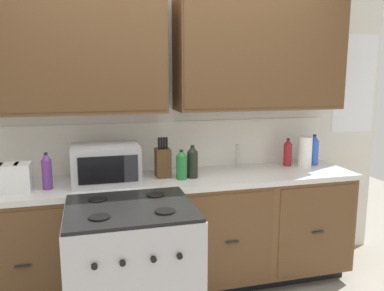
{
  "coord_description": "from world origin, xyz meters",
  "views": [
    {
      "loc": [
        -0.63,
        -2.55,
        1.7
      ],
      "look_at": [
        0.13,
        0.27,
        1.17
      ],
      "focal_mm": 36.46,
      "sensor_mm": 36.0,
      "label": 1
    }
  ],
  "objects_px": {
    "toaster": "(9,178)",
    "bottle_dark": "(192,162)",
    "paper_towel_roll": "(305,152)",
    "stove_range": "(132,279)",
    "bottle_violet": "(47,171)",
    "knife_block": "(163,162)",
    "bottle_blue": "(314,150)",
    "microwave": "(106,164)",
    "bottle_green": "(181,165)",
    "bottle_red": "(288,152)"
  },
  "relations": [
    {
      "from": "toaster",
      "to": "bottle_dark",
      "type": "height_order",
      "value": "bottle_dark"
    },
    {
      "from": "toaster",
      "to": "paper_towel_roll",
      "type": "bearing_deg",
      "value": 3.33
    },
    {
      "from": "stove_range",
      "to": "paper_towel_roll",
      "type": "relative_size",
      "value": 3.65
    },
    {
      "from": "bottle_violet",
      "to": "knife_block",
      "type": "bearing_deg",
      "value": 8.74
    },
    {
      "from": "knife_block",
      "to": "bottle_dark",
      "type": "distance_m",
      "value": 0.23
    },
    {
      "from": "bottle_violet",
      "to": "bottle_blue",
      "type": "relative_size",
      "value": 0.95
    },
    {
      "from": "bottle_violet",
      "to": "microwave",
      "type": "bearing_deg",
      "value": 8.12
    },
    {
      "from": "stove_range",
      "to": "bottle_green",
      "type": "bearing_deg",
      "value": 51.63
    },
    {
      "from": "bottle_red",
      "to": "microwave",
      "type": "bearing_deg",
      "value": -174.22
    },
    {
      "from": "toaster",
      "to": "bottle_blue",
      "type": "distance_m",
      "value": 2.44
    },
    {
      "from": "toaster",
      "to": "knife_block",
      "type": "height_order",
      "value": "knife_block"
    },
    {
      "from": "bottle_violet",
      "to": "bottle_green",
      "type": "bearing_deg",
      "value": 0.91
    },
    {
      "from": "bottle_violet",
      "to": "bottle_green",
      "type": "height_order",
      "value": "bottle_violet"
    },
    {
      "from": "toaster",
      "to": "bottle_dark",
      "type": "xyz_separation_m",
      "value": [
        1.29,
        0.03,
        0.03
      ]
    },
    {
      "from": "stove_range",
      "to": "bottle_dark",
      "type": "xyz_separation_m",
      "value": [
        0.54,
        0.59,
        0.58
      ]
    },
    {
      "from": "toaster",
      "to": "stove_range",
      "type": "bearing_deg",
      "value": -36.84
    },
    {
      "from": "paper_towel_roll",
      "to": "knife_block",
      "type": "bearing_deg",
      "value": -179.34
    },
    {
      "from": "knife_block",
      "to": "bottle_violet",
      "type": "height_order",
      "value": "knife_block"
    },
    {
      "from": "bottle_dark",
      "to": "knife_block",
      "type": "bearing_deg",
      "value": 157.13
    },
    {
      "from": "knife_block",
      "to": "bottle_green",
      "type": "distance_m",
      "value": 0.17
    },
    {
      "from": "toaster",
      "to": "knife_block",
      "type": "distance_m",
      "value": 1.08
    },
    {
      "from": "microwave",
      "to": "bottle_dark",
      "type": "relative_size",
      "value": 1.89
    },
    {
      "from": "toaster",
      "to": "bottle_blue",
      "type": "xyz_separation_m",
      "value": [
        2.44,
        0.18,
        0.04
      ]
    },
    {
      "from": "paper_towel_roll",
      "to": "bottle_blue",
      "type": "bearing_deg",
      "value": 20.2
    },
    {
      "from": "stove_range",
      "to": "bottle_blue",
      "type": "relative_size",
      "value": 3.51
    },
    {
      "from": "bottle_red",
      "to": "bottle_green",
      "type": "height_order",
      "value": "bottle_red"
    },
    {
      "from": "knife_block",
      "to": "bottle_red",
      "type": "relative_size",
      "value": 1.28
    },
    {
      "from": "knife_block",
      "to": "bottle_violet",
      "type": "relative_size",
      "value": 1.2
    },
    {
      "from": "bottle_blue",
      "to": "toaster",
      "type": "bearing_deg",
      "value": -175.84
    },
    {
      "from": "paper_towel_roll",
      "to": "bottle_blue",
      "type": "relative_size",
      "value": 0.96
    },
    {
      "from": "bottle_violet",
      "to": "bottle_dark",
      "type": "relative_size",
      "value": 1.02
    },
    {
      "from": "bottle_violet",
      "to": "bottle_dark",
      "type": "height_order",
      "value": "bottle_violet"
    },
    {
      "from": "bottle_blue",
      "to": "microwave",
      "type": "bearing_deg",
      "value": -175.94
    },
    {
      "from": "microwave",
      "to": "bottle_blue",
      "type": "relative_size",
      "value": 1.77
    },
    {
      "from": "stove_range",
      "to": "bottle_dark",
      "type": "bearing_deg",
      "value": 47.47
    },
    {
      "from": "bottle_dark",
      "to": "bottle_red",
      "type": "height_order",
      "value": "bottle_dark"
    },
    {
      "from": "knife_block",
      "to": "bottle_violet",
      "type": "distance_m",
      "value": 0.85
    },
    {
      "from": "paper_towel_roll",
      "to": "bottle_violet",
      "type": "bearing_deg",
      "value": -176.08
    },
    {
      "from": "knife_block",
      "to": "bottle_dark",
      "type": "xyz_separation_m",
      "value": [
        0.21,
        -0.09,
        0.01
      ]
    },
    {
      "from": "knife_block",
      "to": "bottle_dark",
      "type": "height_order",
      "value": "knife_block"
    },
    {
      "from": "bottle_violet",
      "to": "bottle_blue",
      "type": "distance_m",
      "value": 2.2
    },
    {
      "from": "paper_towel_roll",
      "to": "toaster",
      "type": "bearing_deg",
      "value": -176.67
    },
    {
      "from": "microwave",
      "to": "bottle_violet",
      "type": "relative_size",
      "value": 1.86
    },
    {
      "from": "stove_range",
      "to": "bottle_green",
      "type": "relative_size",
      "value": 4.2
    },
    {
      "from": "bottle_dark",
      "to": "toaster",
      "type": "bearing_deg",
      "value": -178.64
    },
    {
      "from": "stove_range",
      "to": "bottle_dark",
      "type": "relative_size",
      "value": 3.74
    },
    {
      "from": "knife_block",
      "to": "bottle_blue",
      "type": "relative_size",
      "value": 1.15
    },
    {
      "from": "bottle_red",
      "to": "bottle_blue",
      "type": "bearing_deg",
      "value": -7.23
    },
    {
      "from": "bottle_green",
      "to": "bottle_violet",
      "type": "bearing_deg",
      "value": -179.09
    },
    {
      "from": "microwave",
      "to": "bottle_green",
      "type": "xyz_separation_m",
      "value": [
        0.56,
        -0.04,
        -0.03
      ]
    }
  ]
}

